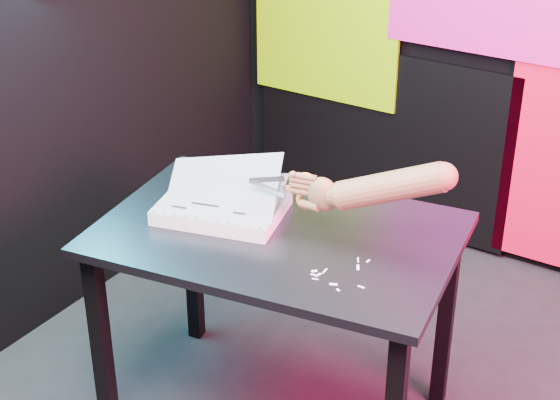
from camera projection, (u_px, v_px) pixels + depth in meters
The scene contains 6 objects.
room at pixel (402, 71), 2.17m from camera, with size 3.01×3.01×2.71m.
work_table at pixel (278, 258), 2.71m from camera, with size 1.20×0.90×0.75m.
printout_stack at pixel (222, 207), 2.74m from camera, with size 0.46×0.37×0.20m.
scissors at pixel (301, 190), 2.61m from camera, with size 0.22×0.05×0.13m.
hand_forearm at pixel (378, 188), 2.50m from camera, with size 0.49×0.15×0.22m.
paper_clippings at pixel (337, 274), 2.43m from camera, with size 0.17×0.19×0.00m.
Camera 1 is at (0.86, -1.92, 2.06)m, focal length 55.00 mm.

